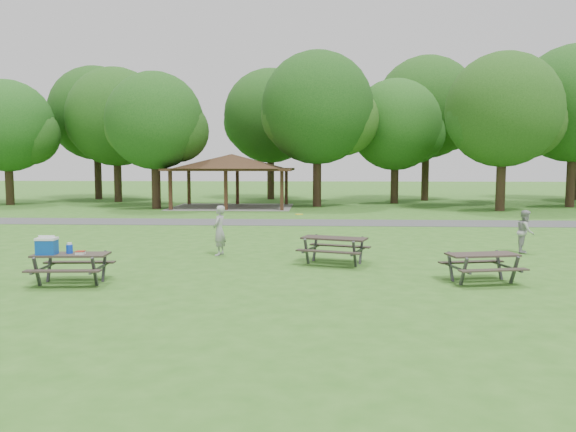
% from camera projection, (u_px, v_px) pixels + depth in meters
% --- Properties ---
extents(ground, '(160.00, 160.00, 0.00)m').
position_uv_depth(ground, '(245.00, 276.00, 15.66)').
color(ground, '#326A1E').
rests_on(ground, ground).
extents(asphalt_path, '(120.00, 3.20, 0.02)m').
position_uv_depth(asphalt_path, '(279.00, 222.00, 29.57)').
color(asphalt_path, '#464648').
rests_on(asphalt_path, ground).
extents(pavilion, '(8.60, 7.01, 3.76)m').
position_uv_depth(pavilion, '(232.00, 164.00, 39.43)').
color(pavilion, '#341E13').
rests_on(pavilion, ground).
extents(tree_row_b, '(7.14, 6.80, 9.28)m').
position_uv_depth(tree_row_b, '(8.00, 129.00, 41.58)').
color(tree_row_b, '#302115').
rests_on(tree_row_b, ground).
extents(tree_row_c, '(8.19, 7.80, 10.67)m').
position_uv_depth(tree_row_c, '(117.00, 120.00, 44.61)').
color(tree_row_c, black).
rests_on(tree_row_c, ground).
extents(tree_row_d, '(6.93, 6.60, 9.27)m').
position_uv_depth(tree_row_d, '(156.00, 124.00, 37.96)').
color(tree_row_d, black).
rests_on(tree_row_d, ground).
extents(tree_row_e, '(8.40, 8.00, 11.02)m').
position_uv_depth(tree_row_e, '(319.00, 111.00, 39.79)').
color(tree_row_e, black).
rests_on(tree_row_e, ground).
extents(tree_row_f, '(7.35, 7.00, 9.55)m').
position_uv_depth(tree_row_f, '(397.00, 127.00, 43.05)').
color(tree_row_f, black).
rests_on(tree_row_f, ground).
extents(tree_row_g, '(7.77, 7.40, 10.25)m').
position_uv_depth(tree_row_g, '(505.00, 113.00, 36.23)').
color(tree_row_g, black).
rests_on(tree_row_g, ground).
extents(tree_row_h, '(8.61, 8.20, 11.37)m').
position_uv_depth(tree_row_h, '(575.00, 107.00, 39.33)').
color(tree_row_h, '#311F15').
rests_on(tree_row_h, ground).
extents(tree_deep_a, '(8.40, 8.00, 11.38)m').
position_uv_depth(tree_deep_a, '(97.00, 116.00, 48.19)').
color(tree_deep_a, black).
rests_on(tree_deep_a, ground).
extents(tree_deep_b, '(8.40, 8.00, 11.13)m').
position_uv_depth(tree_deep_b, '(272.00, 119.00, 47.94)').
color(tree_deep_b, '#2F1E15').
rests_on(tree_deep_b, ground).
extents(tree_deep_c, '(8.82, 8.40, 11.90)m').
position_uv_depth(tree_deep_c, '(428.00, 110.00, 46.22)').
color(tree_deep_c, '#322116').
rests_on(tree_deep_c, ground).
extents(picnic_table_near, '(1.99, 1.64, 1.31)m').
position_uv_depth(picnic_table_near, '(63.00, 255.00, 14.51)').
color(picnic_table_near, '#312A24').
rests_on(picnic_table_near, ground).
extents(picnic_table_middle, '(2.38, 2.13, 0.86)m').
position_uv_depth(picnic_table_middle, '(334.00, 244.00, 17.42)').
color(picnic_table_middle, '#2B231F').
rests_on(picnic_table_middle, ground).
extents(picnic_table_far, '(2.09, 1.81, 0.79)m').
position_uv_depth(picnic_table_far, '(482.00, 261.00, 14.73)').
color(picnic_table_far, '#312723').
rests_on(picnic_table_far, ground).
extents(frisbee_in_flight, '(0.33, 0.33, 0.02)m').
position_uv_depth(frisbee_in_flight, '(299.00, 214.00, 19.10)').
color(frisbee_in_flight, gold).
rests_on(frisbee_in_flight, ground).
extents(frisbee_thrower, '(0.52, 0.69, 1.70)m').
position_uv_depth(frisbee_thrower, '(219.00, 231.00, 19.02)').
color(frisbee_thrower, '#97979A').
rests_on(frisbee_thrower, ground).
extents(frisbee_catcher, '(0.79, 0.89, 1.51)m').
position_uv_depth(frisbee_catcher, '(525.00, 231.00, 19.56)').
color(frisbee_catcher, '#A0A0A2').
rests_on(frisbee_catcher, ground).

